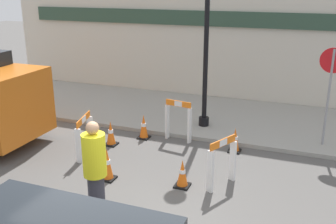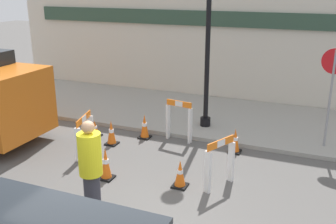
% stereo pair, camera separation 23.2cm
% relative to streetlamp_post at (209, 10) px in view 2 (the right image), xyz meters
% --- Properties ---
extents(sidewalk_slab, '(18.00, 3.91, 0.11)m').
position_rel_streetlamp_post_xyz_m(sidewalk_slab, '(0.43, 1.03, -3.21)').
color(sidewalk_slab, '#9E9B93').
rests_on(sidewalk_slab, ground_plane).
extents(storefront_facade, '(18.00, 0.22, 5.50)m').
position_rel_streetlamp_post_xyz_m(storefront_facade, '(0.43, 3.06, -0.51)').
color(storefront_facade, beige).
rests_on(storefront_facade, ground_plane).
extents(streetlamp_post, '(0.44, 0.44, 4.89)m').
position_rel_streetlamp_post_xyz_m(streetlamp_post, '(0.00, 0.00, 0.00)').
color(streetlamp_post, black).
rests_on(streetlamp_post, sidewalk_slab).
extents(stop_sign, '(0.60, 0.11, 2.41)m').
position_rel_streetlamp_post_xyz_m(stop_sign, '(3.14, -0.27, -1.55)').
color(stop_sign, gray).
rests_on(stop_sign, sidewalk_slab).
extents(barricade_0, '(0.35, 0.93, 0.97)m').
position_rel_streetlamp_post_xyz_m(barricade_0, '(-2.15, -2.73, -2.73)').
color(barricade_0, white).
rests_on(barricade_0, ground_plane).
extents(barricade_1, '(0.45, 0.76, 1.03)m').
position_rel_streetlamp_post_xyz_m(barricade_1, '(1.25, -3.05, -2.72)').
color(barricade_1, white).
rests_on(barricade_1, ground_plane).
extents(barricade_2, '(0.73, 0.24, 1.08)m').
position_rel_streetlamp_post_xyz_m(barricade_2, '(-0.39, -1.07, -2.70)').
color(barricade_2, white).
rests_on(barricade_2, ground_plane).
extents(traffic_cone_0, '(0.30, 0.30, 0.70)m').
position_rel_streetlamp_post_xyz_m(traffic_cone_0, '(-1.03, -3.63, -2.93)').
color(traffic_cone_0, black).
rests_on(traffic_cone_0, ground_plane).
extents(traffic_cone_1, '(0.30, 0.30, 0.61)m').
position_rel_streetlamp_post_xyz_m(traffic_cone_1, '(1.15, -1.25, -2.97)').
color(traffic_cone_1, black).
rests_on(traffic_cone_1, ground_plane).
extents(traffic_cone_2, '(0.30, 0.30, 0.64)m').
position_rel_streetlamp_post_xyz_m(traffic_cone_2, '(-1.88, -1.97, -2.96)').
color(traffic_cone_2, black).
rests_on(traffic_cone_2, ground_plane).
extents(traffic_cone_3, '(0.30, 0.30, 0.46)m').
position_rel_streetlamp_post_xyz_m(traffic_cone_3, '(-2.56, -1.68, -3.05)').
color(traffic_cone_3, black).
rests_on(traffic_cone_3, ground_plane).
extents(traffic_cone_4, '(0.30, 0.30, 0.58)m').
position_rel_streetlamp_post_xyz_m(traffic_cone_4, '(0.52, -3.36, -2.98)').
color(traffic_cone_4, black).
rests_on(traffic_cone_4, ground_plane).
extents(traffic_cone_5, '(0.30, 0.30, 0.66)m').
position_rel_streetlamp_post_xyz_m(traffic_cone_5, '(-1.29, -1.25, -2.95)').
color(traffic_cone_5, black).
rests_on(traffic_cone_5, ground_plane).
extents(person_worker, '(0.40, 0.40, 1.83)m').
position_rel_streetlamp_post_xyz_m(person_worker, '(-0.45, -5.02, -2.29)').
color(person_worker, '#33333D').
rests_on(person_worker, ground_plane).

